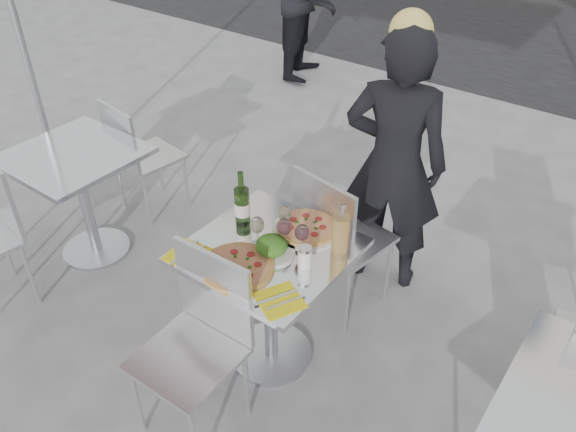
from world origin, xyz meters
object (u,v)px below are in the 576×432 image
Objects in this scene: chair_near at (200,332)px; pizza_far at (306,228)px; side_table_left at (80,183)px; wine_bottle at (242,204)px; wineglass_red_a at (284,228)px; napkin_left at (188,254)px; carafe at (340,235)px; sugar_shaker at (305,257)px; wineglass_red_b at (302,233)px; side_chair_lfar at (136,151)px; pizza_near at (237,266)px; wineglass_white_a at (257,226)px; woman_diner at (394,165)px; wineglass_white_b at (284,214)px; main_table at (270,282)px; chair_far at (335,233)px; napkin_right at (280,300)px; salad_plate at (272,247)px.

chair_near is 0.70m from pizza_far.
wine_bottle is (1.28, 0.08, 0.32)m from side_table_left.
wineglass_red_a is 0.78× the size of napkin_left.
sugar_shaker is at bearing -118.21° from carafe.
pizza_far is 1.14× the size of carafe.
side_table_left is 1.67m from wineglass_red_b.
wineglass_red_b is (1.71, -0.44, 0.35)m from side_chair_lfar.
wineglass_red_a is (0.07, 0.25, 0.10)m from pizza_near.
sugar_shaker is 0.68× the size of wineglass_red_b.
chair_near reaches higher than wineglass_white_a.
woman_diner reaches higher than side_table_left.
wineglass_white_b is (-0.16, -0.81, 0.06)m from woman_diner.
sugar_shaker reaches higher than pizza_near.
main_table is 0.87× the size of side_chair_lfar.
pizza_far is at bearing 43.35° from wineglass_white_b.
woman_diner is 10.21× the size of wineglass_red_a.
wineglass_white_b is at bearing 50.02° from napkin_left.
chair_near is 0.57m from sugar_shaker.
wineglass_white_b is at bearing 16.89° from wine_bottle.
wineglass_red_a reaches higher than sugar_shaker.
side_table_left is 1.92m from woman_diner.
wine_bottle is 1.87× the size of wineglass_red_a.
napkin_left is at bearing -143.61° from carafe.
wine_bottle is (1.35, -0.43, 0.35)m from side_chair_lfar.
wine_bottle reaches higher than main_table.
wineglass_white_a is 1.00× the size of wineglass_white_b.
chair_near is 0.67m from wineglass_white_b.
woman_diner is 7.96× the size of napkin_left.
pizza_far is 1.12× the size of wine_bottle.
chair_far reaches higher than wineglass_red_a.
napkin_right is at bearing -7.89° from side_table_left.
main_table is 3.10× the size of napkin_right.
chair_far reaches higher than sugar_shaker.
chair_far is 0.73m from pizza_near.
woman_diner reaches higher than napkin_left.
salad_plate is 2.06× the size of sugar_shaker.
wineglass_white_a is at bearing -118.87° from pizza_far.
side_chair_lfar reaches higher than sugar_shaker.
pizza_far reaches higher than pizza_near.
side_table_left is 3.71× the size of napkin_left.
wineglass_white_b is 1.00× the size of wineglass_red_b.
salad_plate is 1.40× the size of wineglass_white_a.
wineglass_red_b is (0.20, 0.08, 0.00)m from wineglass_white_a.
side_table_left is 1.53m from wineglass_white_b.
chair_near is at bearing 155.96° from side_chair_lfar.
wineglass_white_a is (-0.06, -0.01, 0.32)m from main_table.
carafe is 0.42m from napkin_right.
chair_near reaches higher than sugar_shaker.
pizza_near is at bearing -97.35° from main_table.
pizza_far is 0.18m from wineglass_red_a.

